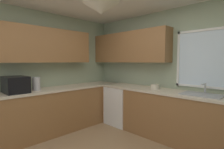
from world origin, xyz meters
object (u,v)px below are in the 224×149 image
Objects in this scene: microwave at (16,85)px; sink_assembly at (202,94)px; bowl at (155,87)px; dishwasher at (121,105)px; kettle at (36,84)px.

microwave is 3.21m from sink_assembly.
sink_assembly reaches higher than bowl.
sink_assembly reaches higher than dishwasher.
microwave reaches higher than sink_assembly.
microwave is at bearing -93.24° from kettle.
dishwasher is at bearing -178.82° from sink_assembly.
sink_assembly is 3.56× the size of bowl.
bowl is at bearing 1.96° from dishwasher.
microwave is at bearing -107.67° from dishwasher.
microwave is 1.88× the size of kettle.
microwave is 2.74× the size of bowl.
kettle is at bearing -143.77° from sink_assembly.
dishwasher is 1.93m from kettle.
dishwasher is at bearing -178.04° from bowl.
microwave is (-0.66, -2.07, 0.63)m from dishwasher.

